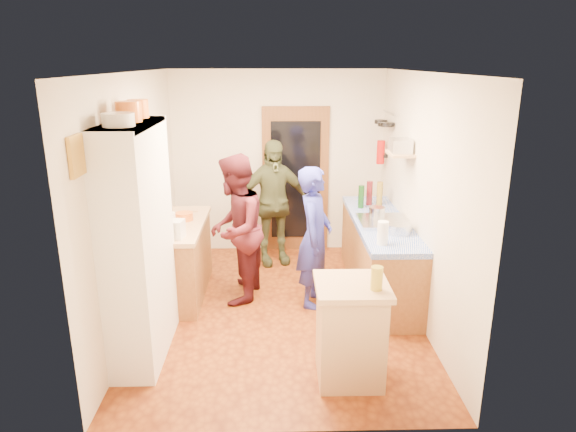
{
  "coord_description": "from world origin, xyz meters",
  "views": [
    {
      "loc": [
        -0.05,
        -5.26,
        2.71
      ],
      "look_at": [
        0.09,
        0.15,
        1.07
      ],
      "focal_mm": 32.0,
      "sensor_mm": 36.0,
      "label": 1
    }
  ],
  "objects_px": {
    "hutch_body": "(139,244)",
    "right_counter_base": "(378,258)",
    "island_base": "(350,334)",
    "person_back": "(273,203)",
    "person_hob": "(317,238)",
    "person_left": "(239,228)"
  },
  "relations": [
    {
      "from": "person_hob",
      "to": "person_left",
      "type": "height_order",
      "value": "person_left"
    },
    {
      "from": "hutch_body",
      "to": "person_back",
      "type": "height_order",
      "value": "hutch_body"
    },
    {
      "from": "person_hob",
      "to": "person_left",
      "type": "xyz_separation_m",
      "value": [
        -0.88,
        0.19,
        0.06
      ]
    },
    {
      "from": "island_base",
      "to": "person_left",
      "type": "relative_size",
      "value": 0.5
    },
    {
      "from": "hutch_body",
      "to": "island_base",
      "type": "distance_m",
      "value": 2.07
    },
    {
      "from": "person_back",
      "to": "hutch_body",
      "type": "bearing_deg",
      "value": -134.38
    },
    {
      "from": "right_counter_base",
      "to": "island_base",
      "type": "distance_m",
      "value": 1.9
    },
    {
      "from": "person_left",
      "to": "island_base",
      "type": "bearing_deg",
      "value": 42.61
    },
    {
      "from": "right_counter_base",
      "to": "island_base",
      "type": "height_order",
      "value": "island_base"
    },
    {
      "from": "person_back",
      "to": "right_counter_base",
      "type": "bearing_deg",
      "value": -52.01
    },
    {
      "from": "person_back",
      "to": "person_hob",
      "type": "bearing_deg",
      "value": -84.86
    },
    {
      "from": "right_counter_base",
      "to": "person_left",
      "type": "distance_m",
      "value": 1.73
    },
    {
      "from": "hutch_body",
      "to": "person_left",
      "type": "distance_m",
      "value": 1.43
    },
    {
      "from": "right_counter_base",
      "to": "person_left",
      "type": "relative_size",
      "value": 1.28
    },
    {
      "from": "person_hob",
      "to": "person_back",
      "type": "bearing_deg",
      "value": 35.25
    },
    {
      "from": "right_counter_base",
      "to": "island_base",
      "type": "bearing_deg",
      "value": -108.45
    },
    {
      "from": "hutch_body",
      "to": "person_hob",
      "type": "height_order",
      "value": "hutch_body"
    },
    {
      "from": "hutch_body",
      "to": "person_hob",
      "type": "bearing_deg",
      "value": 28.92
    },
    {
      "from": "person_left",
      "to": "person_back",
      "type": "bearing_deg",
      "value": 169.99
    },
    {
      "from": "right_counter_base",
      "to": "person_hob",
      "type": "distance_m",
      "value": 0.94
    },
    {
      "from": "hutch_body",
      "to": "right_counter_base",
      "type": "bearing_deg",
      "value": 27.47
    },
    {
      "from": "person_hob",
      "to": "person_back",
      "type": "xyz_separation_m",
      "value": [
        -0.49,
        1.29,
        0.05
      ]
    }
  ]
}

